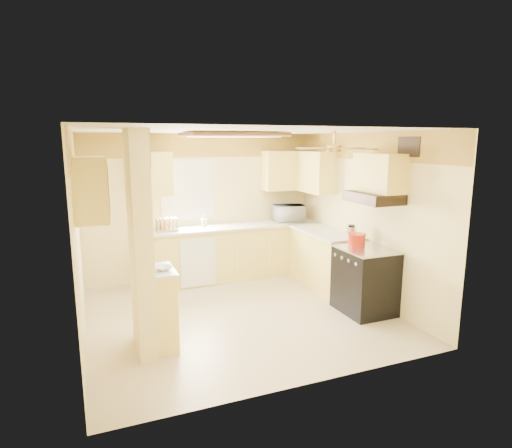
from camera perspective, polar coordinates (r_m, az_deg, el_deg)
name	(u,v)px	position (r m, az deg, el deg)	size (l,w,h in m)	color
floor	(239,314)	(6.09, -2.22, -11.93)	(4.00, 4.00, 0.00)	#C6B089
ceiling	(238,131)	(5.61, -2.41, 12.31)	(4.00, 4.00, 0.00)	white
wall_back	(202,207)	(7.51, -7.18, 2.32)	(4.00, 4.00, 0.00)	#EED991
wall_front	(307,263)	(4.03, 6.82, -5.21)	(4.00, 4.00, 0.00)	#EED991
wall_left	(77,239)	(5.41, -22.73, -1.83)	(3.80, 3.80, 0.00)	#EED991
wall_right	(364,217)	(6.65, 14.16, 0.95)	(3.80, 3.80, 0.00)	#EED991
wallpaper_border	(201,145)	(7.41, -7.33, 10.35)	(4.00, 0.02, 0.40)	#FDCD4A
partition_column	(140,244)	(4.89, -15.16, -2.62)	(0.20, 0.70, 2.50)	#EED991
partition_ledge	(163,310)	(5.16, -12.25, -11.09)	(0.25, 0.55, 0.90)	#FFE773
ledge_top	(162,271)	(5.01, -12.47, -6.10)	(0.28, 0.58, 0.04)	silver
lower_cabinets_back	(235,252)	(7.53, -2.76, -3.80)	(3.00, 0.60, 0.90)	#FFE773
lower_cabinets_right	(324,260)	(7.15, 9.08, -4.74)	(0.60, 1.40, 0.90)	#FFE773
countertop_back	(235,226)	(7.42, -2.77, -0.31)	(3.04, 0.64, 0.04)	silver
countertop_right	(325,232)	(7.03, 9.12, -1.06)	(0.64, 1.44, 0.04)	silver
dishwasher_panel	(198,262)	(7.04, -7.72, -5.11)	(0.58, 0.02, 0.80)	white
window	(188,190)	(7.40, -9.08, 4.48)	(0.92, 0.02, 1.02)	white
upper_cab_back_left	(153,174)	(7.11, -13.61, 6.48)	(0.60, 0.35, 0.70)	#FFE773
upper_cab_back_right	(287,170)	(7.82, 4.18, 7.14)	(0.90, 0.35, 0.70)	#FFE773
upper_cab_right	(314,172)	(7.53, 7.68, 6.92)	(0.35, 1.00, 0.70)	#FFE773
upper_cab_left_wall	(90,189)	(5.06, -21.27, 4.36)	(0.35, 0.75, 0.70)	#FFE773
upper_cab_over_stove	(380,173)	(6.02, 16.19, 6.56)	(0.35, 0.76, 0.52)	#FFE773
stove	(365,280)	(6.21, 14.31, -7.26)	(0.68, 0.77, 0.92)	black
range_hood	(373,198)	(6.00, 15.38, 3.42)	(0.50, 0.76, 0.14)	black
poster_menu	(148,190)	(4.81, -14.20, 4.46)	(0.02, 0.42, 0.57)	black
poster_nashville	(151,248)	(4.92, -13.84, -3.08)	(0.02, 0.42, 0.57)	black
ceiling_light_panel	(233,135)	(6.11, -3.10, 11.77)	(1.35, 0.95, 0.06)	brown
ceiling_fan	(334,148)	(5.41, 10.35, 9.93)	(1.15, 1.15, 0.26)	gold
vent_grate	(409,147)	(5.84, 19.72, 9.67)	(0.02, 0.40, 0.25)	black
microwave	(289,213)	(7.76, 4.41, 1.44)	(0.54, 0.36, 0.30)	white
bowl	(163,268)	(4.95, -12.24, -5.77)	(0.18, 0.18, 0.05)	white
dutch_oven	(357,239)	(6.22, 13.28, -2.01)	(0.26, 0.26, 0.17)	#AF1E0C
kettle	(351,233)	(6.47, 12.58, -1.12)	(0.14, 0.14, 0.22)	silver
dish_rack	(166,226)	(7.09, -11.85, -0.27)	(0.38, 0.30, 0.21)	#DBB17E
utensil_crock	(204,222)	(7.36, -6.98, 0.21)	(0.10, 0.10, 0.19)	white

